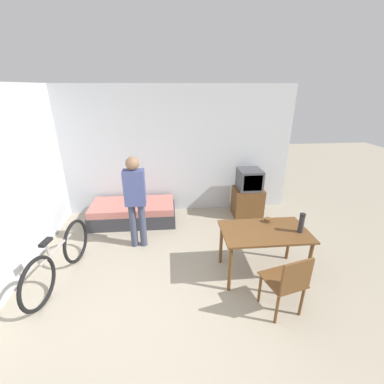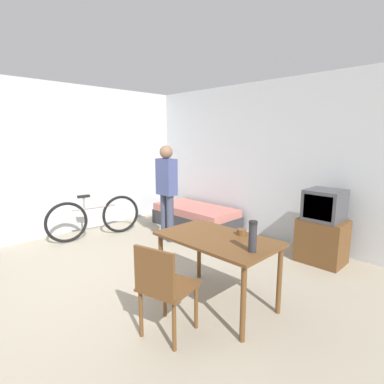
{
  "view_description": "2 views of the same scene",
  "coord_description": "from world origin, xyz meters",
  "px_view_note": "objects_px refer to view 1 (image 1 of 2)",
  "views": [
    {
      "loc": [
        0.04,
        -2.12,
        2.64
      ],
      "look_at": [
        0.41,
        1.9,
        0.98
      ],
      "focal_mm": 24.0,
      "sensor_mm": 36.0,
      "label": 1
    },
    {
      "loc": [
        3.27,
        -1.34,
        1.77
      ],
      "look_at": [
        0.29,
        1.63,
        0.99
      ],
      "focal_mm": 28.0,
      "sensor_mm": 36.0,
      "label": 2
    }
  ],
  "objects_px": {
    "tv": "(248,194)",
    "mate_bowl": "(268,220)",
    "wooden_chair": "(288,282)",
    "daybed": "(133,212)",
    "person_standing": "(135,197)",
    "dining_table": "(264,236)",
    "bicycle": "(59,259)",
    "thermos_flask": "(302,222)"
  },
  "relations": [
    {
      "from": "thermos_flask",
      "to": "person_standing",
      "type": "bearing_deg",
      "value": 157.22
    },
    {
      "from": "tv",
      "to": "dining_table",
      "type": "height_order",
      "value": "tv"
    },
    {
      "from": "mate_bowl",
      "to": "dining_table",
      "type": "bearing_deg",
      "value": -117.91
    },
    {
      "from": "bicycle",
      "to": "mate_bowl",
      "type": "bearing_deg",
      "value": 2.22
    },
    {
      "from": "wooden_chair",
      "to": "thermos_flask",
      "type": "distance_m",
      "value": 0.91
    },
    {
      "from": "tv",
      "to": "person_standing",
      "type": "relative_size",
      "value": 0.65
    },
    {
      "from": "tv",
      "to": "wooden_chair",
      "type": "distance_m",
      "value": 2.67
    },
    {
      "from": "bicycle",
      "to": "person_standing",
      "type": "xyz_separation_m",
      "value": [
        1.04,
        0.8,
        0.59
      ]
    },
    {
      "from": "person_standing",
      "to": "daybed",
      "type": "bearing_deg",
      "value": 102.54
    },
    {
      "from": "dining_table",
      "to": "bicycle",
      "type": "bearing_deg",
      "value": 177.61
    },
    {
      "from": "thermos_flask",
      "to": "bicycle",
      "type": "bearing_deg",
      "value": 176.62
    },
    {
      "from": "thermos_flask",
      "to": "mate_bowl",
      "type": "bearing_deg",
      "value": 137.42
    },
    {
      "from": "wooden_chair",
      "to": "person_standing",
      "type": "distance_m",
      "value": 2.6
    },
    {
      "from": "person_standing",
      "to": "dining_table",
      "type": "bearing_deg",
      "value": -25.82
    },
    {
      "from": "dining_table",
      "to": "thermos_flask",
      "type": "height_order",
      "value": "thermos_flask"
    },
    {
      "from": "bicycle",
      "to": "thermos_flask",
      "type": "relative_size",
      "value": 5.71
    },
    {
      "from": "daybed",
      "to": "dining_table",
      "type": "relative_size",
      "value": 1.4
    },
    {
      "from": "person_standing",
      "to": "tv",
      "type": "bearing_deg",
      "value": 23.26
    },
    {
      "from": "daybed",
      "to": "dining_table",
      "type": "height_order",
      "value": "dining_table"
    },
    {
      "from": "dining_table",
      "to": "thermos_flask",
      "type": "relative_size",
      "value": 4.29
    },
    {
      "from": "dining_table",
      "to": "wooden_chair",
      "type": "relative_size",
      "value": 1.42
    },
    {
      "from": "daybed",
      "to": "mate_bowl",
      "type": "xyz_separation_m",
      "value": [
        2.23,
        -1.58,
        0.57
      ]
    },
    {
      "from": "tv",
      "to": "person_standing",
      "type": "bearing_deg",
      "value": -156.74
    },
    {
      "from": "daybed",
      "to": "person_standing",
      "type": "distance_m",
      "value": 1.18
    },
    {
      "from": "dining_table",
      "to": "bicycle",
      "type": "xyz_separation_m",
      "value": [
        -2.94,
        0.12,
        -0.29
      ]
    },
    {
      "from": "tv",
      "to": "mate_bowl",
      "type": "xyz_separation_m",
      "value": [
        -0.21,
        -1.65,
        0.28
      ]
    },
    {
      "from": "daybed",
      "to": "dining_table",
      "type": "distance_m",
      "value": 2.82
    },
    {
      "from": "tv",
      "to": "bicycle",
      "type": "distance_m",
      "value": 3.73
    },
    {
      "from": "tv",
      "to": "person_standing",
      "type": "height_order",
      "value": "person_standing"
    },
    {
      "from": "mate_bowl",
      "to": "person_standing",
      "type": "bearing_deg",
      "value": 161.51
    },
    {
      "from": "daybed",
      "to": "thermos_flask",
      "type": "bearing_deg",
      "value": -36.33
    },
    {
      "from": "dining_table",
      "to": "mate_bowl",
      "type": "height_order",
      "value": "mate_bowl"
    },
    {
      "from": "daybed",
      "to": "bicycle",
      "type": "height_order",
      "value": "bicycle"
    },
    {
      "from": "daybed",
      "to": "wooden_chair",
      "type": "relative_size",
      "value": 1.98
    },
    {
      "from": "person_standing",
      "to": "wooden_chair",
      "type": "bearing_deg",
      "value": -41.02
    },
    {
      "from": "wooden_chair",
      "to": "thermos_flask",
      "type": "height_order",
      "value": "thermos_flask"
    },
    {
      "from": "wooden_chair",
      "to": "bicycle",
      "type": "height_order",
      "value": "wooden_chair"
    },
    {
      "from": "wooden_chair",
      "to": "daybed",
      "type": "bearing_deg",
      "value": 129.59
    },
    {
      "from": "dining_table",
      "to": "bicycle",
      "type": "height_order",
      "value": "bicycle"
    },
    {
      "from": "tv",
      "to": "dining_table",
      "type": "distance_m",
      "value": 1.92
    },
    {
      "from": "bicycle",
      "to": "wooden_chair",
      "type": "bearing_deg",
      "value": -16.59
    },
    {
      "from": "tv",
      "to": "bicycle",
      "type": "xyz_separation_m",
      "value": [
        -3.28,
        -1.76,
        -0.14
      ]
    }
  ]
}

